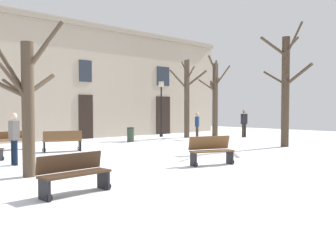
{
  "coord_description": "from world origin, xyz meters",
  "views": [
    {
      "loc": [
        -11.83,
        -10.96,
        1.84
      ],
      "look_at": [
        0.0,
        1.85,
        1.04
      ],
      "focal_mm": 39.21,
      "sensor_mm": 36.0,
      "label": 1
    }
  ],
  "objects_px": {
    "bench_near_lamp": "(62,141)",
    "bench_back_to_back_left": "(211,150)",
    "streetlamp": "(161,102)",
    "tree_foreground": "(27,101)",
    "bench_far_corner": "(74,173)",
    "litter_bin": "(131,135)",
    "tree_left_of_center": "(215,96)",
    "tree_near_facade": "(286,87)",
    "bench_near_center_tree": "(7,140)",
    "person_crossing_plaza": "(244,122)",
    "tree_center": "(187,95)",
    "person_by_shop_door": "(197,125)",
    "person_strolling": "(14,136)"
  },
  "relations": [
    {
      "from": "bench_near_lamp",
      "to": "bench_back_to_back_left",
      "type": "relative_size",
      "value": 1.08
    },
    {
      "from": "tree_left_of_center",
      "to": "person_crossing_plaza",
      "type": "distance_m",
      "value": 2.77
    },
    {
      "from": "bench_back_to_back_left",
      "to": "person_crossing_plaza",
      "type": "height_order",
      "value": "person_crossing_plaza"
    },
    {
      "from": "tree_left_of_center",
      "to": "bench_near_lamp",
      "type": "height_order",
      "value": "tree_left_of_center"
    },
    {
      "from": "bench_near_lamp",
      "to": "bench_near_center_tree",
      "type": "relative_size",
      "value": 0.9
    },
    {
      "from": "litter_bin",
      "to": "bench_back_to_back_left",
      "type": "height_order",
      "value": "bench_back_to_back_left"
    },
    {
      "from": "tree_center",
      "to": "bench_near_lamp",
      "type": "relative_size",
      "value": 3.05
    },
    {
      "from": "tree_left_of_center",
      "to": "bench_near_center_tree",
      "type": "relative_size",
      "value": 2.9
    },
    {
      "from": "tree_foreground",
      "to": "tree_center",
      "type": "relative_size",
      "value": 0.81
    },
    {
      "from": "bench_near_lamp",
      "to": "person_strolling",
      "type": "height_order",
      "value": "person_strolling"
    },
    {
      "from": "bench_near_lamp",
      "to": "bench_back_to_back_left",
      "type": "bearing_deg",
      "value": 125.05
    },
    {
      "from": "tree_near_facade",
      "to": "bench_near_center_tree",
      "type": "relative_size",
      "value": 3.11
    },
    {
      "from": "litter_bin",
      "to": "bench_far_corner",
      "type": "xyz_separation_m",
      "value": [
        -8.55,
        -9.37,
        0.04
      ]
    },
    {
      "from": "tree_left_of_center",
      "to": "streetlamp",
      "type": "distance_m",
      "value": 3.8
    },
    {
      "from": "bench_far_corner",
      "to": "person_by_shop_door",
      "type": "distance_m",
      "value": 15.06
    },
    {
      "from": "streetlamp",
      "to": "tree_near_facade",
      "type": "bearing_deg",
      "value": -89.33
    },
    {
      "from": "tree_center",
      "to": "litter_bin",
      "type": "height_order",
      "value": "tree_center"
    },
    {
      "from": "bench_near_center_tree",
      "to": "tree_near_facade",
      "type": "bearing_deg",
      "value": -40.6
    },
    {
      "from": "bench_far_corner",
      "to": "person_by_shop_door",
      "type": "relative_size",
      "value": 1.0
    },
    {
      "from": "streetlamp",
      "to": "bench_near_center_tree",
      "type": "xyz_separation_m",
      "value": [
        -10.48,
        -1.43,
        -1.85
      ]
    },
    {
      "from": "person_by_shop_door",
      "to": "person_crossing_plaza",
      "type": "xyz_separation_m",
      "value": [
        3.38,
        -1.04,
        0.12
      ]
    },
    {
      "from": "bench_near_center_tree",
      "to": "tree_center",
      "type": "bearing_deg",
      "value": -6.08
    },
    {
      "from": "tree_near_facade",
      "to": "streetlamp",
      "type": "xyz_separation_m",
      "value": [
        -0.11,
        8.99,
        -0.6
      ]
    },
    {
      "from": "person_crossing_plaza",
      "to": "tree_foreground",
      "type": "bearing_deg",
      "value": -148.97
    },
    {
      "from": "bench_near_lamp",
      "to": "bench_far_corner",
      "type": "bearing_deg",
      "value": 85.18
    },
    {
      "from": "tree_foreground",
      "to": "bench_far_corner",
      "type": "height_order",
      "value": "tree_foreground"
    },
    {
      "from": "litter_bin",
      "to": "bench_far_corner",
      "type": "distance_m",
      "value": 12.69
    },
    {
      "from": "bench_back_to_back_left",
      "to": "tree_left_of_center",
      "type": "bearing_deg",
      "value": 58.03
    },
    {
      "from": "tree_foreground",
      "to": "bench_near_center_tree",
      "type": "xyz_separation_m",
      "value": [
        1.84,
        6.96,
        -1.61
      ]
    },
    {
      "from": "litter_bin",
      "to": "bench_near_center_tree",
      "type": "distance_m",
      "value": 6.64
    },
    {
      "from": "streetlamp",
      "to": "bench_back_to_back_left",
      "type": "relative_size",
      "value": 2.37
    },
    {
      "from": "tree_near_facade",
      "to": "bench_far_corner",
      "type": "bearing_deg",
      "value": -170.43
    },
    {
      "from": "tree_left_of_center",
      "to": "bench_near_lamp",
      "type": "xyz_separation_m",
      "value": [
        -12.14,
        -1.62,
        -2.26
      ]
    },
    {
      "from": "tree_foreground",
      "to": "person_by_shop_door",
      "type": "distance_m",
      "value": 13.75
    },
    {
      "from": "person_crossing_plaza",
      "to": "streetlamp",
      "type": "bearing_deg",
      "value": 147.96
    },
    {
      "from": "tree_near_facade",
      "to": "litter_bin",
      "type": "bearing_deg",
      "value": 118.59
    },
    {
      "from": "tree_left_of_center",
      "to": "person_strolling",
      "type": "relative_size",
      "value": 3.19
    },
    {
      "from": "bench_far_corner",
      "to": "tree_left_of_center",
      "type": "bearing_deg",
      "value": 26.06
    },
    {
      "from": "streetlamp",
      "to": "bench_far_corner",
      "type": "distance_m",
      "value": 16.75
    },
    {
      "from": "bench_near_lamp",
      "to": "bench_back_to_back_left",
      "type": "distance_m",
      "value": 7.11
    },
    {
      "from": "bench_near_lamp",
      "to": "bench_near_center_tree",
      "type": "xyz_separation_m",
      "value": [
        -1.61,
        2.09,
        -0.02
      ]
    },
    {
      "from": "bench_far_corner",
      "to": "person_strolling",
      "type": "bearing_deg",
      "value": 79.25
    },
    {
      "from": "streetlamp",
      "to": "litter_bin",
      "type": "height_order",
      "value": "streetlamp"
    },
    {
      "from": "streetlamp",
      "to": "bench_near_lamp",
      "type": "bearing_deg",
      "value": -158.36
    },
    {
      "from": "litter_bin",
      "to": "bench_near_lamp",
      "type": "relative_size",
      "value": 0.48
    },
    {
      "from": "tree_near_facade",
      "to": "person_strolling",
      "type": "xyz_separation_m",
      "value": [
        -11.94,
        2.95,
        -1.94
      ]
    },
    {
      "from": "bench_far_corner",
      "to": "person_crossing_plaza",
      "type": "bearing_deg",
      "value": 19.37
    },
    {
      "from": "streetlamp",
      "to": "bench_near_lamp",
      "type": "distance_m",
      "value": 9.72
    },
    {
      "from": "tree_near_facade",
      "to": "tree_foreground",
      "type": "bearing_deg",
      "value": 177.19
    },
    {
      "from": "tree_left_of_center",
      "to": "tree_near_facade",
      "type": "distance_m",
      "value": 7.76
    }
  ]
}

